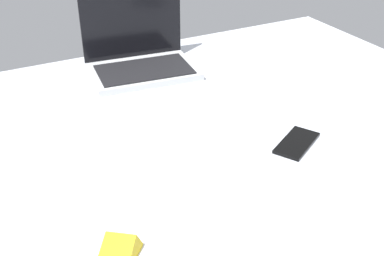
# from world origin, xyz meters

# --- Properties ---
(bed_mattress) EXTENTS (1.80, 1.40, 0.18)m
(bed_mattress) POSITION_xyz_m (0.00, 0.00, 0.09)
(bed_mattress) COLOR #B7BCC6
(bed_mattress) RESTS_ON ground
(laptop) EXTENTS (0.35, 0.27, 0.23)m
(laptop) POSITION_xyz_m (0.05, 0.50, 0.22)
(laptop) COLOR #B7BABC
(laptop) RESTS_ON bed_mattress
(cell_phone) EXTENTS (0.16, 0.13, 0.01)m
(cell_phone) POSITION_xyz_m (0.23, -0.09, 0.18)
(cell_phone) COLOR black
(cell_phone) RESTS_ON bed_mattress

